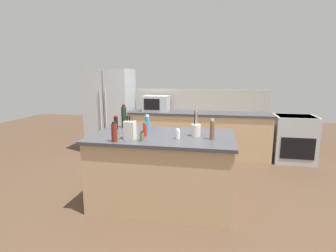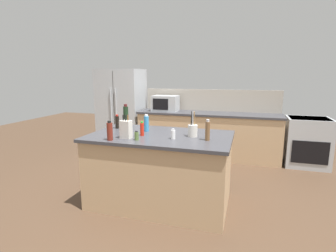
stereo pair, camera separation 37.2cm
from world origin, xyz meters
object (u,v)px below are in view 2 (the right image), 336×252
object	(u,v)px
wine_bottle	(126,116)
pepper_grinder	(208,131)
vinegar_bottle	(110,131)
dish_soap_bottle	(146,123)
knife_block	(126,129)
refrigerator	(122,110)
hot_sauce_bottle	(142,129)
utensil_crock	(193,130)
soy_sauce_bottle	(117,122)
spice_jar_oregano	(137,136)
salt_shaker	(173,134)
microwave	(165,103)
range_oven	(307,142)

from	to	relation	value
wine_bottle	pepper_grinder	size ratio (longest dim) A/B	1.35
vinegar_bottle	dish_soap_bottle	bearing A→B (deg)	68.68
knife_block	vinegar_bottle	world-z (taller)	knife_block
knife_block	pepper_grinder	distance (m)	0.99
refrigerator	hot_sauce_bottle	bearing A→B (deg)	-57.89
wine_bottle	pepper_grinder	distance (m)	1.39
utensil_crock	soy_sauce_bottle	world-z (taller)	utensil_crock
refrigerator	hot_sauce_bottle	distance (m)	2.79
vinegar_bottle	soy_sauce_bottle	bearing A→B (deg)	110.67
spice_jar_oregano	dish_soap_bottle	xyz separation A→B (m)	(-0.07, 0.50, 0.06)
salt_shaker	pepper_grinder	world-z (taller)	pepper_grinder
microwave	salt_shaker	bearing A→B (deg)	-70.41
refrigerator	vinegar_bottle	bearing A→B (deg)	-65.85
range_oven	salt_shaker	xyz separation A→B (m)	(-1.96, -2.37, 0.53)
hot_sauce_bottle	vinegar_bottle	bearing A→B (deg)	-128.99
refrigerator	spice_jar_oregano	world-z (taller)	refrigerator
utensil_crock	dish_soap_bottle	world-z (taller)	utensil_crock
knife_block	hot_sauce_bottle	xyz separation A→B (m)	(0.14, 0.19, -0.03)
microwave	wine_bottle	distance (m)	1.83
knife_block	dish_soap_bottle	bearing A→B (deg)	83.29
microwave	vinegar_bottle	xyz separation A→B (m)	(0.14, -2.65, -0.05)
utensil_crock	dish_soap_bottle	size ratio (longest dim) A/B	1.36
refrigerator	soy_sauce_bottle	bearing A→B (deg)	-64.77
soy_sauce_bottle	pepper_grinder	xyz separation A→B (m)	(1.36, -0.33, 0.02)
refrigerator	knife_block	world-z (taller)	refrigerator
microwave	pepper_grinder	size ratio (longest dim) A/B	2.12
vinegar_bottle	salt_shaker	world-z (taller)	vinegar_bottle
spice_jar_oregano	salt_shaker	distance (m)	0.44
spice_jar_oregano	range_oven	bearing A→B (deg)	47.26
utensil_crock	pepper_grinder	distance (m)	0.25
range_oven	dish_soap_bottle	distance (m)	3.24
knife_block	microwave	bearing A→B (deg)	101.62
soy_sauce_bottle	dish_soap_bottle	bearing A→B (deg)	-8.00
microwave	wine_bottle	size ratio (longest dim) A/B	1.58
wine_bottle	soy_sauce_bottle	xyz separation A→B (m)	(-0.06, -0.15, -0.06)
hot_sauce_bottle	pepper_grinder	xyz separation A→B (m)	(0.84, -0.01, 0.03)
pepper_grinder	soy_sauce_bottle	bearing A→B (deg)	166.30
wine_bottle	vinegar_bottle	xyz separation A→B (m)	(0.18, -0.82, -0.05)
spice_jar_oregano	knife_block	bearing A→B (deg)	160.90
refrigerator	wine_bottle	distance (m)	2.15
microwave	salt_shaker	distance (m)	2.52
microwave	knife_block	xyz separation A→B (m)	(0.28, -2.50, -0.05)
microwave	soy_sauce_bottle	size ratio (longest dim) A/B	2.65
range_oven	spice_jar_oregano	world-z (taller)	spice_jar_oregano
knife_block	pepper_grinder	bearing A→B (deg)	15.66
knife_block	utensil_crock	distance (m)	0.83
microwave	pepper_grinder	bearing A→B (deg)	-61.63
refrigerator	salt_shaker	distance (m)	3.09
pepper_grinder	knife_block	bearing A→B (deg)	-169.60
refrigerator	microwave	bearing A→B (deg)	-2.75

